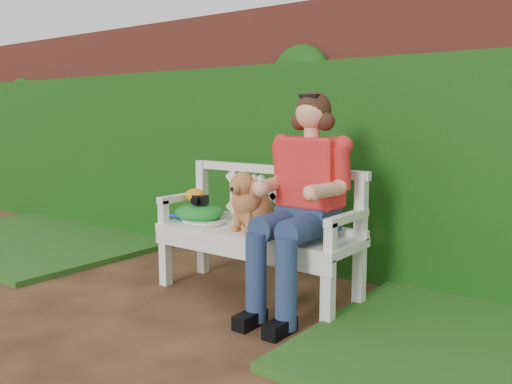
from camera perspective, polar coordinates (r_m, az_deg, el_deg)
The scene contains 11 objects.
ground at distance 3.64m, azimuth -13.83°, elevation -12.74°, with size 60.00×60.00×0.00m, color black.
brick_wall at distance 4.83m, azimuth 3.49°, elevation 5.92°, with size 10.00×0.30×2.20m, color brown.
ivy_hedge at distance 4.67m, azimuth 1.97°, elevation 2.78°, with size 10.00×0.18×1.70m, color #174B0C.
grass_left at distance 6.03m, azimuth -21.75°, elevation -4.53°, with size 2.60×2.00×0.05m, color #1B3A16.
garden_bench at distance 3.87m, azimuth -0.00°, elevation -7.49°, with size 1.58×0.60×0.48m, color white, non-canonical shape.
seated_woman at distance 3.52m, azimuth 5.36°, elevation -1.24°, with size 0.60×0.80×1.42m, color #F42B6D, non-canonical shape.
dog at distance 3.81m, azimuth -0.47°, elevation -0.83°, with size 0.28×0.38×0.42m, color #B36C43, non-canonical shape.
tennis_racket at distance 4.09m, azimuth -5.84°, elevation -3.01°, with size 0.67×0.28×0.03m, color white, non-canonical shape.
green_bag at distance 4.13m, azimuth -6.09°, elevation -2.16°, with size 0.40×0.31×0.14m, color #226B23, non-canonical shape.
camera_item at distance 4.08m, azimuth -5.88°, elevation -0.82°, with size 0.10×0.08×0.07m, color black.
baseball_glove at distance 4.15m, azimuth -6.41°, elevation -0.38°, with size 0.18×0.13×0.11m, color orange.
Camera 1 is at (2.66, -2.13, 1.28)m, focal length 38.00 mm.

